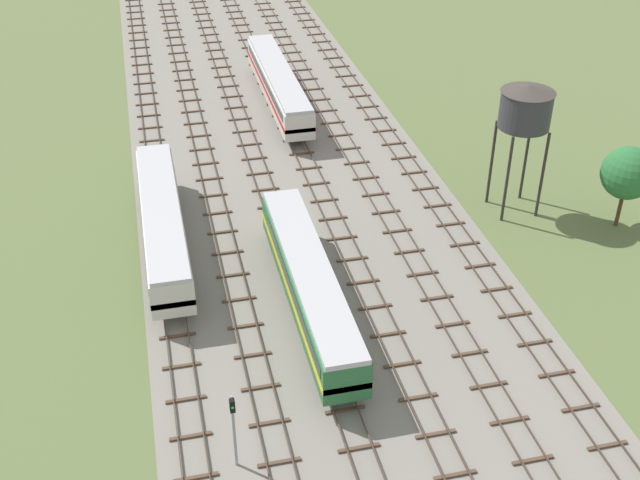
# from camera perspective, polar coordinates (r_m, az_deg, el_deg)

# --- Properties ---
(ground_plane) EXTENTS (480.00, 480.00, 0.00)m
(ground_plane) POSITION_cam_1_polar(r_m,az_deg,el_deg) (77.48, -3.50, 7.13)
(ground_plane) COLOR #5B6B3D
(ballast_bed) EXTENTS (26.50, 176.00, 0.01)m
(ballast_bed) POSITION_cam_1_polar(r_m,az_deg,el_deg) (77.47, -3.50, 7.13)
(ballast_bed) COLOR gray
(ballast_bed) RESTS_ON ground
(track_far_left) EXTENTS (2.40, 126.00, 0.29)m
(track_far_left) POSITION_cam_1_polar(r_m,az_deg,el_deg) (77.48, -11.91, 6.56)
(track_far_left) COLOR #47382D
(track_far_left) RESTS_ON ground
(track_left) EXTENTS (2.40, 126.00, 0.29)m
(track_left) POSITION_cam_1_polar(r_m,az_deg,el_deg) (77.61, -8.58, 6.97)
(track_left) COLOR #47382D
(track_left) RESTS_ON ground
(track_centre_left) EXTENTS (2.40, 126.00, 0.29)m
(track_centre_left) POSITION_cam_1_polar(r_m,az_deg,el_deg) (78.01, -5.28, 7.35)
(track_centre_left) COLOR #47382D
(track_centre_left) RESTS_ON ground
(track_centre) EXTENTS (2.40, 126.00, 0.29)m
(track_centre) POSITION_cam_1_polar(r_m,az_deg,el_deg) (78.66, -2.01, 7.70)
(track_centre) COLOR #47382D
(track_centre) RESTS_ON ground
(track_centre_right) EXTENTS (2.40, 126.00, 0.29)m
(track_centre_right) POSITION_cam_1_polar(r_m,az_deg,el_deg) (79.57, 1.19, 8.02)
(track_centre_right) COLOR #47382D
(track_centre_right) RESTS_ON ground
(track_right) EXTENTS (2.40, 126.00, 0.29)m
(track_right) POSITION_cam_1_polar(r_m,az_deg,el_deg) (80.71, 4.32, 8.30)
(track_right) COLOR #47382D
(track_right) RESTS_ON ground
(diesel_railcar_centre_left_nearest) EXTENTS (2.96, 20.50, 3.80)m
(diesel_railcar_centre_left_nearest) POSITION_cam_1_polar(r_m,az_deg,el_deg) (52.90, -0.76, -3.04)
(diesel_railcar_centre_left_nearest) COLOR #286638
(diesel_railcar_centre_left_nearest) RESTS_ON ground
(diesel_railcar_far_left_near) EXTENTS (2.96, 20.50, 3.80)m
(diesel_railcar_far_left_near) POSITION_cam_1_polar(r_m,az_deg,el_deg) (60.49, -11.22, 1.34)
(diesel_railcar_far_left_near) COLOR beige
(diesel_railcar_far_left_near) RESTS_ON ground
(passenger_coach_centre_mid) EXTENTS (2.96, 22.00, 3.80)m
(passenger_coach_centre_mid) POSITION_cam_1_polar(r_m,az_deg,el_deg) (83.94, -3.01, 11.19)
(passenger_coach_centre_mid) COLOR beige
(passenger_coach_centre_mid) RESTS_ON ground
(water_tower) EXTENTS (4.22, 4.22, 10.82)m
(water_tower) POSITION_cam_1_polar(r_m,az_deg,el_deg) (63.89, 14.54, 9.13)
(water_tower) COLOR #2D2826
(water_tower) RESTS_ON ground
(signal_post_nearest) EXTENTS (0.28, 0.47, 5.07)m
(signal_post_nearest) POSITION_cam_1_polar(r_m,az_deg,el_deg) (42.62, -6.22, -12.90)
(signal_post_nearest) COLOR gray
(signal_post_nearest) RESTS_ON ground
(lineside_tree_0) EXTENTS (4.16, 4.16, 6.80)m
(lineside_tree_0) POSITION_cam_1_polar(r_m,az_deg,el_deg) (65.87, 21.21, 4.49)
(lineside_tree_0) COLOR #4C331E
(lineside_tree_0) RESTS_ON ground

